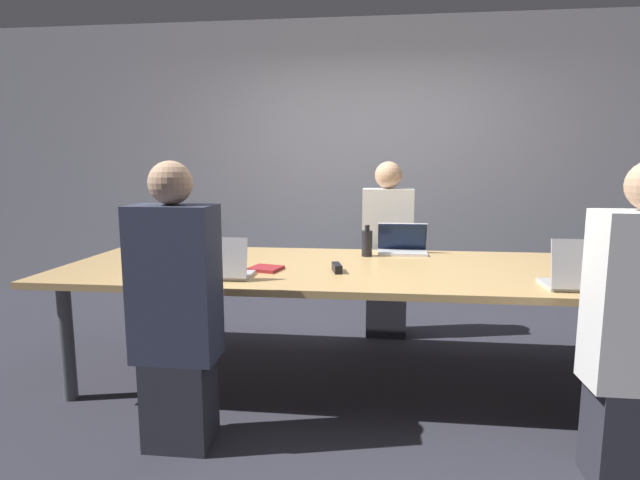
# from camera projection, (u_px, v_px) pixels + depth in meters

# --- Properties ---
(ground_plane) EXTENTS (24.00, 24.00, 0.00)m
(ground_plane) POSITION_uv_depth(u_px,v_px,m) (370.00, 380.00, 3.26)
(ground_plane) COLOR #2D2D38
(curtain_wall) EXTENTS (12.00, 0.06, 2.80)m
(curtain_wall) POSITION_uv_depth(u_px,v_px,m) (375.00, 164.00, 4.98)
(curtain_wall) COLOR #9999A3
(curtain_wall) RESTS_ON ground_plane
(conference_table) EXTENTS (3.92, 1.31, 0.75)m
(conference_table) POSITION_uv_depth(u_px,v_px,m) (371.00, 275.00, 3.16)
(conference_table) COLOR tan
(conference_table) RESTS_ON ground_plane
(laptop_far_center) EXTENTS (0.36, 0.22, 0.22)m
(laptop_far_center) POSITION_uv_depth(u_px,v_px,m) (402.00, 244.00, 3.62)
(laptop_far_center) COLOR silver
(laptop_far_center) RESTS_ON conference_table
(person_far_center) EXTENTS (0.40, 0.24, 1.42)m
(person_far_center) POSITION_uv_depth(u_px,v_px,m) (387.00, 252.00, 4.04)
(person_far_center) COLOR #2D2D38
(person_far_center) RESTS_ON ground_plane
(bottle_far_center) EXTENTS (0.07, 0.07, 0.22)m
(bottle_far_center) POSITION_uv_depth(u_px,v_px,m) (367.00, 243.00, 3.50)
(bottle_far_center) COLOR black
(bottle_far_center) RESTS_ON conference_table
(laptop_near_left) EXTENTS (0.34, 0.24, 0.24)m
(laptop_near_left) POSITION_uv_depth(u_px,v_px,m) (220.00, 266.00, 2.81)
(laptop_near_left) COLOR #B7B7BC
(laptop_near_left) RESTS_ON conference_table
(person_near_left) EXTENTS (0.40, 0.24, 1.41)m
(person_near_left) POSITION_uv_depth(u_px,v_px,m) (176.00, 312.00, 2.41)
(person_near_left) COLOR #2D2D38
(person_near_left) RESTS_ON ground_plane
(cup_near_left) EXTENTS (0.07, 0.07, 0.09)m
(cup_near_left) POSITION_uv_depth(u_px,v_px,m) (181.00, 268.00, 2.91)
(cup_near_left) COLOR white
(cup_near_left) RESTS_ON conference_table
(laptop_near_right) EXTENTS (0.35, 0.26, 0.27)m
(laptop_near_right) POSITION_uv_depth(u_px,v_px,m) (582.00, 275.00, 2.56)
(laptop_near_right) COLOR #B7B7BC
(laptop_near_right) RESTS_ON conference_table
(person_near_right) EXTENTS (0.40, 0.24, 1.41)m
(person_near_right) POSITION_uv_depth(u_px,v_px,m) (639.00, 334.00, 2.10)
(person_near_right) COLOR #2D2D38
(person_near_right) RESTS_ON ground_plane
(stapler) EXTENTS (0.08, 0.16, 0.05)m
(stapler) POSITION_uv_depth(u_px,v_px,m) (337.00, 268.00, 2.99)
(stapler) COLOR black
(stapler) RESTS_ON conference_table
(notebook) EXTENTS (0.22, 0.21, 0.02)m
(notebook) POSITION_uv_depth(u_px,v_px,m) (266.00, 269.00, 3.04)
(notebook) COLOR maroon
(notebook) RESTS_ON conference_table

